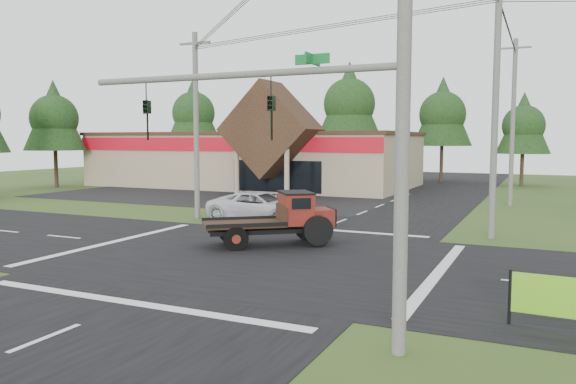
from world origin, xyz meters
The scene contains 18 objects.
ground centered at (0.00, 0.00, 0.00)m, with size 120.00×120.00×0.00m, color #294D1B.
road_ns centered at (0.00, 0.00, 0.01)m, with size 12.00×120.00×0.02m, color black.
road_ew centered at (0.00, 0.00, 0.01)m, with size 120.00×12.00×0.02m, color black.
parking_apron centered at (-14.00, 19.00, 0.01)m, with size 28.00×14.00×0.02m, color black.
cvs_building centered at (-15.70, 29.57, 2.78)m, with size 30.40×18.20×9.19m.
traffic_signal_mast centered at (5.82, -7.50, 4.43)m, with size 8.12×0.24×7.00m.
utility_pole_nr centered at (7.50, -7.50, 5.64)m, with size 2.00×0.30×11.00m.
utility_pole_nw centered at (-8.00, 8.00, 5.39)m, with size 2.00×0.30×10.50m.
utility_pole_ne centered at (8.00, 8.00, 5.89)m, with size 2.00×0.30×11.50m.
utility_pole_n centered at (8.00, 22.00, 5.74)m, with size 2.00×0.30×11.20m.
tree_row_a centered at (-30.00, 40.00, 8.05)m, with size 6.72×6.72×12.12m.
tree_row_b centered at (-20.00, 42.00, 6.70)m, with size 5.60×5.60×10.10m.
tree_row_c centered at (-10.00, 41.00, 8.72)m, with size 7.28×7.28×13.13m.
tree_row_d centered at (0.00, 42.00, 7.38)m, with size 6.16×6.16×11.11m.
tree_row_e centered at (8.00, 40.00, 6.03)m, with size 5.04×5.04×9.09m.
tree_side_w centered at (-32.00, 20.00, 6.70)m, with size 5.60×5.60×10.10m.
antique_flatbed_truck centered at (-0.42, 2.28, 1.16)m, with size 2.12×5.56×2.33m, color #59130C, non-canonical shape.
white_pickup centered at (-4.07, 8.32, 0.82)m, with size 2.71×5.88×1.63m, color silver.
Camera 1 is at (10.20, -18.92, 4.52)m, focal length 35.00 mm.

